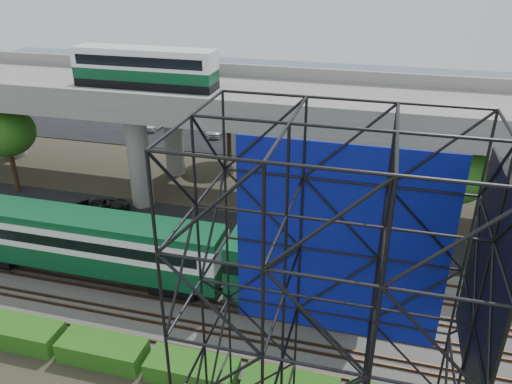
# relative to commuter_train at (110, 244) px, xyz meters

# --- Properties ---
(ground) EXTENTS (140.00, 140.00, 0.00)m
(ground) POSITION_rel_commuter_train_xyz_m (6.82, -2.00, -2.88)
(ground) COLOR #474233
(ground) RESTS_ON ground
(ballast_bed) EXTENTS (90.00, 12.00, 0.20)m
(ballast_bed) POSITION_rel_commuter_train_xyz_m (6.82, 0.00, -2.78)
(ballast_bed) COLOR slate
(ballast_bed) RESTS_ON ground
(service_road) EXTENTS (90.00, 5.00, 0.08)m
(service_road) POSITION_rel_commuter_train_xyz_m (6.82, 8.50, -2.84)
(service_road) COLOR black
(service_road) RESTS_ON ground
(parking_lot) EXTENTS (90.00, 18.00, 0.08)m
(parking_lot) POSITION_rel_commuter_train_xyz_m (6.82, 32.00, -2.84)
(parking_lot) COLOR black
(parking_lot) RESTS_ON ground
(harbor_water) EXTENTS (140.00, 40.00, 0.03)m
(harbor_water) POSITION_rel_commuter_train_xyz_m (6.82, 54.00, -2.87)
(harbor_water) COLOR #405369
(harbor_water) RESTS_ON ground
(rail_tracks) EXTENTS (90.00, 9.52, 0.16)m
(rail_tracks) POSITION_rel_commuter_train_xyz_m (6.82, -0.00, -2.60)
(rail_tracks) COLOR #472D1E
(rail_tracks) RESTS_ON ballast_bed
(commuter_train) EXTENTS (29.30, 3.06, 4.30)m
(commuter_train) POSITION_rel_commuter_train_xyz_m (0.00, 0.00, 0.00)
(commuter_train) COLOR black
(commuter_train) RESTS_ON rail_tracks
(overpass) EXTENTS (80.00, 12.00, 12.40)m
(overpass) POSITION_rel_commuter_train_xyz_m (6.05, 14.00, 5.33)
(overpass) COLOR #9E9B93
(overpass) RESTS_ON ground
(scaffold_tower) EXTENTS (9.36, 6.36, 15.00)m
(scaffold_tower) POSITION_rel_commuter_train_xyz_m (14.60, -9.98, 4.59)
(scaffold_tower) COLOR black
(scaffold_tower) RESTS_ON ground
(hedge_strip) EXTENTS (34.60, 1.80, 1.20)m
(hedge_strip) POSITION_rel_commuter_train_xyz_m (7.82, -6.30, -2.32)
(hedge_strip) COLOR #245E15
(hedge_strip) RESTS_ON ground
(trees) EXTENTS (40.94, 16.94, 7.69)m
(trees) POSITION_rel_commuter_train_xyz_m (2.15, 14.17, 2.69)
(trees) COLOR #382314
(trees) RESTS_ON ground
(suv) EXTENTS (4.86, 3.59, 1.23)m
(suv) POSITION_rel_commuter_train_xyz_m (-5.61, 8.06, -2.19)
(suv) COLOR black
(suv) RESTS_ON service_road
(parked_cars) EXTENTS (35.32, 9.74, 1.27)m
(parked_cars) POSITION_rel_commuter_train_xyz_m (6.58, 31.76, -2.19)
(parked_cars) COLOR white
(parked_cars) RESTS_ON parking_lot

